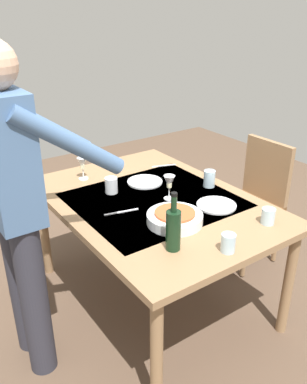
{
  "coord_description": "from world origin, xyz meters",
  "views": [
    {
      "loc": [
        -1.77,
        1.24,
        1.8
      ],
      "look_at": [
        0.0,
        0.0,
        0.79
      ],
      "focal_mm": 37.7,
      "sensor_mm": 36.0,
      "label": 1
    }
  ],
  "objects_px": {
    "dining_table": "(153,209)",
    "water_cup_far_left": "(209,179)",
    "wine_bottle": "(173,229)",
    "water_cup_near_left": "(111,185)",
    "person_server": "(17,201)",
    "wine_glass_left": "(82,164)",
    "dinner_plate_near": "(216,205)",
    "serving_bowl_pasta": "(175,218)",
    "water_cup_near_right": "(228,243)",
    "chair_near": "(256,194)",
    "wine_glass_right": "(169,183)",
    "dinner_plate_far": "(145,182)",
    "water_cup_far_right": "(268,216)"
  },
  "relations": [
    {
      "from": "water_cup_far_right",
      "to": "serving_bowl_pasta",
      "type": "relative_size",
      "value": 0.29
    },
    {
      "from": "wine_glass_left",
      "to": "dining_table",
      "type": "bearing_deg",
      "value": -158.79
    },
    {
      "from": "dinner_plate_near",
      "to": "dinner_plate_far",
      "type": "distance_m",
      "value": 0.54
    },
    {
      "from": "dining_table",
      "to": "dinner_plate_far",
      "type": "height_order",
      "value": "dinner_plate_far"
    },
    {
      "from": "wine_glass_left",
      "to": "dinner_plate_near",
      "type": "height_order",
      "value": "wine_glass_left"
    },
    {
      "from": "water_cup_near_right",
      "to": "serving_bowl_pasta",
      "type": "height_order",
      "value": "water_cup_near_right"
    },
    {
      "from": "water_cup_far_right",
      "to": "serving_bowl_pasta",
      "type": "height_order",
      "value": "water_cup_far_right"
    },
    {
      "from": "chair_near",
      "to": "water_cup_far_right",
      "type": "xyz_separation_m",
      "value": [
        -0.58,
        0.58,
        0.25
      ]
    },
    {
      "from": "wine_glass_left",
      "to": "water_cup_far_right",
      "type": "relative_size",
      "value": 1.74
    },
    {
      "from": "wine_bottle",
      "to": "water_cup_near_left",
      "type": "relative_size",
      "value": 3.01
    },
    {
      "from": "water_cup_near_right",
      "to": "water_cup_far_left",
      "type": "distance_m",
      "value": 0.75
    },
    {
      "from": "chair_near",
      "to": "serving_bowl_pasta",
      "type": "xyz_separation_m",
      "value": [
        -0.29,
        0.99,
        0.24
      ]
    },
    {
      "from": "person_server",
      "to": "water_cup_near_right",
      "type": "height_order",
      "value": "person_server"
    },
    {
      "from": "person_server",
      "to": "water_cup_far_right",
      "type": "xyz_separation_m",
      "value": [
        -0.57,
        -1.13,
        -0.18
      ]
    },
    {
      "from": "dining_table",
      "to": "water_cup_far_left",
      "type": "relative_size",
      "value": 14.11
    },
    {
      "from": "person_server",
      "to": "serving_bowl_pasta",
      "type": "bearing_deg",
      "value": -111.27
    },
    {
      "from": "dinner_plate_far",
      "to": "water_cup_far_left",
      "type": "bearing_deg",
      "value": -133.15
    },
    {
      "from": "chair_near",
      "to": "wine_bottle",
      "type": "xyz_separation_m",
      "value": [
        -0.48,
        1.15,
        0.32
      ]
    },
    {
      "from": "dinner_plate_far",
      "to": "wine_glass_left",
      "type": "bearing_deg",
      "value": 46.61
    },
    {
      "from": "dining_table",
      "to": "dinner_plate_near",
      "type": "xyz_separation_m",
      "value": [
        -0.28,
        -0.25,
        0.07
      ]
    },
    {
      "from": "wine_glass_left",
      "to": "wine_glass_right",
      "type": "xyz_separation_m",
      "value": [
        -0.57,
        -0.29,
        0.0
      ]
    },
    {
      "from": "wine_bottle",
      "to": "water_cup_near_right",
      "type": "relative_size",
      "value": 3.2
    },
    {
      "from": "person_server",
      "to": "water_cup_far_right",
      "type": "distance_m",
      "value": 1.28
    },
    {
      "from": "water_cup_far_right",
      "to": "dinner_plate_far",
      "type": "height_order",
      "value": "water_cup_far_right"
    },
    {
      "from": "dining_table",
      "to": "chair_near",
      "type": "height_order",
      "value": "chair_near"
    },
    {
      "from": "chair_near",
      "to": "wine_glass_left",
      "type": "relative_size",
      "value": 6.03
    },
    {
      "from": "dining_table",
      "to": "dinner_plate_near",
      "type": "distance_m",
      "value": 0.38
    },
    {
      "from": "water_cup_near_left",
      "to": "dinner_plate_far",
      "type": "distance_m",
      "value": 0.26
    },
    {
      "from": "person_server",
      "to": "wine_bottle",
      "type": "relative_size",
      "value": 5.71
    },
    {
      "from": "chair_near",
      "to": "dinner_plate_far",
      "type": "relative_size",
      "value": 3.96
    },
    {
      "from": "wine_bottle",
      "to": "dinner_plate_near",
      "type": "distance_m",
      "value": 0.53
    },
    {
      "from": "wine_glass_left",
      "to": "water_cup_near_right",
      "type": "xyz_separation_m",
      "value": [
        -1.18,
        -0.17,
        -0.06
      ]
    },
    {
      "from": "serving_bowl_pasta",
      "to": "dinner_plate_far",
      "type": "distance_m",
      "value": 0.57
    },
    {
      "from": "wine_bottle",
      "to": "wine_glass_left",
      "type": "bearing_deg",
      "value": -1.52
    },
    {
      "from": "water_cup_far_left",
      "to": "dinner_plate_near",
      "type": "bearing_deg",
      "value": 146.75
    },
    {
      "from": "person_server",
      "to": "water_cup_near_left",
      "type": "relative_size",
      "value": 17.18
    },
    {
      "from": "dining_table",
      "to": "water_cup_near_right",
      "type": "distance_m",
      "value": 0.67
    },
    {
      "from": "wine_bottle",
      "to": "water_cup_near_right",
      "type": "height_order",
      "value": "wine_bottle"
    },
    {
      "from": "person_server",
      "to": "serving_bowl_pasta",
      "type": "relative_size",
      "value": 5.63
    },
    {
      "from": "person_server",
      "to": "wine_glass_left",
      "type": "distance_m",
      "value": 0.81
    },
    {
      "from": "dining_table",
      "to": "water_cup_near_left",
      "type": "relative_size",
      "value": 15.39
    },
    {
      "from": "wine_bottle",
      "to": "water_cup_near_left",
      "type": "xyz_separation_m",
      "value": [
        0.72,
        -0.07,
        -0.06
      ]
    },
    {
      "from": "person_server",
      "to": "wine_glass_right",
      "type": "relative_size",
      "value": 11.19
    },
    {
      "from": "wine_glass_right",
      "to": "serving_bowl_pasta",
      "type": "bearing_deg",
      "value": 148.77
    },
    {
      "from": "wine_glass_right",
      "to": "dinner_plate_far",
      "type": "xyz_separation_m",
      "value": [
        0.29,
        -0.02,
        -0.1
      ]
    },
    {
      "from": "wine_glass_right",
      "to": "water_cup_near_right",
      "type": "bearing_deg",
      "value": 169.38
    },
    {
      "from": "water_cup_near_left",
      "to": "serving_bowl_pasta",
      "type": "distance_m",
      "value": 0.54
    },
    {
      "from": "person_server",
      "to": "dinner_plate_near",
      "type": "xyz_separation_m",
      "value": [
        -0.26,
        -1.04,
        -0.22
      ]
    },
    {
      "from": "water_cup_near_left",
      "to": "water_cup_far_right",
      "type": "distance_m",
      "value": 0.95
    },
    {
      "from": "dinner_plate_near",
      "to": "dinner_plate_far",
      "type": "height_order",
      "value": "same"
    }
  ]
}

